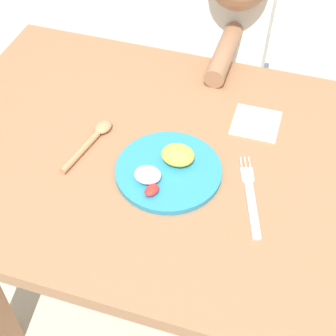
{
  "coord_description": "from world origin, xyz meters",
  "views": [
    {
      "loc": [
        0.24,
        -0.74,
        1.53
      ],
      "look_at": [
        0.03,
        -0.06,
        0.74
      ],
      "focal_mm": 54.52,
      "sensor_mm": 36.0,
      "label": 1
    }
  ],
  "objects_px": {
    "plate": "(168,169)",
    "spoon": "(93,138)",
    "person": "(231,80)",
    "fork": "(251,197)"
  },
  "relations": [
    {
      "from": "spoon",
      "to": "person",
      "type": "relative_size",
      "value": 0.18
    },
    {
      "from": "plate",
      "to": "fork",
      "type": "xyz_separation_m",
      "value": [
        0.18,
        -0.02,
        -0.01
      ]
    },
    {
      "from": "fork",
      "to": "spoon",
      "type": "relative_size",
      "value": 1.17
    },
    {
      "from": "plate",
      "to": "fork",
      "type": "distance_m",
      "value": 0.18
    },
    {
      "from": "plate",
      "to": "spoon",
      "type": "height_order",
      "value": "plate"
    },
    {
      "from": "person",
      "to": "fork",
      "type": "bearing_deg",
      "value": 104.6
    },
    {
      "from": "spoon",
      "to": "person",
      "type": "bearing_deg",
      "value": -9.58
    },
    {
      "from": "plate",
      "to": "spoon",
      "type": "xyz_separation_m",
      "value": [
        -0.19,
        0.04,
        -0.0
      ]
    },
    {
      "from": "plate",
      "to": "spoon",
      "type": "distance_m",
      "value": 0.2
    },
    {
      "from": "fork",
      "to": "spoon",
      "type": "bearing_deg",
      "value": 63.46
    }
  ]
}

